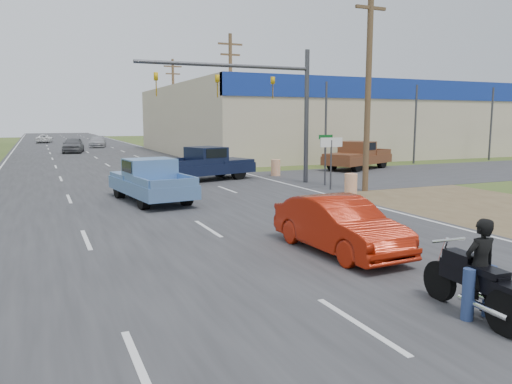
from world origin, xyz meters
name	(u,v)px	position (x,y,z in m)	size (l,w,h in m)	color
ground	(359,326)	(0.00, 0.00, 0.00)	(200.00, 200.00, 0.00)	#364E1F
main_road	(96,158)	(0.00, 40.00, 0.01)	(15.00, 180.00, 0.02)	#2D2D30
cross_road	(144,189)	(0.00, 18.00, 0.01)	(120.00, 10.00, 0.02)	#2D2D30
dirt_verge	(435,198)	(11.00, 10.00, 0.01)	(8.00, 18.00, 0.01)	brown
big_box_store	(388,120)	(32.00, 39.93, 3.31)	(50.00, 28.10, 6.60)	#B7A88C
utility_pole_1	(369,77)	(9.50, 13.00, 5.32)	(2.00, 0.28, 10.00)	#4C3823
utility_pole_2	(231,95)	(9.50, 31.00, 5.32)	(2.00, 0.28, 10.00)	#4C3823
utility_pole_3	(174,102)	(9.50, 49.00, 5.32)	(2.00, 0.28, 10.00)	#4C3823
tree_3	(385,104)	(55.00, 70.00, 6.19)	(8.40, 8.40, 10.40)	#422D19
tree_5	(214,108)	(30.00, 95.00, 5.88)	(7.98, 7.98, 9.88)	#422D19
barrel_0	(351,185)	(8.00, 12.00, 0.50)	(0.56, 0.56, 1.00)	orange
barrel_1	(276,168)	(8.40, 20.50, 0.50)	(0.56, 0.56, 1.00)	orange
lane_sign	(331,151)	(8.20, 14.00, 1.90)	(1.20, 0.08, 2.52)	#3F3F44
street_name_sign	(325,154)	(8.80, 15.50, 1.61)	(0.80, 0.08, 2.61)	#3F3F44
signal_mast	(261,91)	(5.82, 17.00, 4.80)	(9.12, 0.40, 7.00)	#3F3F44
red_convertible	(339,226)	(2.22, 4.05, 0.70)	(1.49, 4.27, 1.41)	#921806
motorcycle	(482,290)	(2.01, -0.63, 0.54)	(0.74, 2.42, 1.23)	black
rider	(480,272)	(2.02, -0.55, 0.83)	(0.60, 0.40, 1.65)	black
blue_pickup	(150,180)	(-0.52, 14.09, 0.90)	(2.75, 5.60, 1.78)	black
navy_pickup	(207,164)	(3.89, 20.05, 0.95)	(6.03, 3.67, 1.87)	black
brown_pickup	(357,155)	(15.22, 21.91, 0.97)	(6.16, 4.44, 1.91)	black
distant_car_grey	(73,145)	(-1.35, 47.89, 0.80)	(1.88, 4.67, 1.59)	slate
distant_car_silver	(98,142)	(2.05, 57.45, 0.68)	(1.91, 4.69, 1.36)	#AAAAAF
distant_car_white	(44,139)	(-3.75, 72.82, 0.60)	(1.98, 4.30, 1.19)	white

